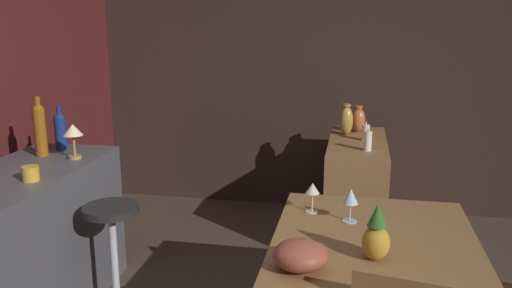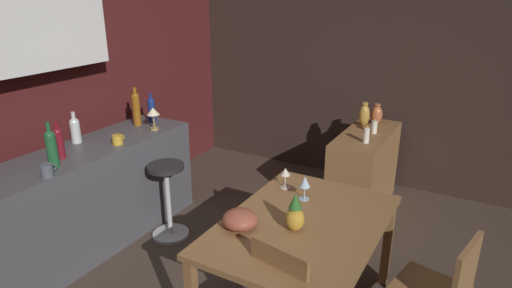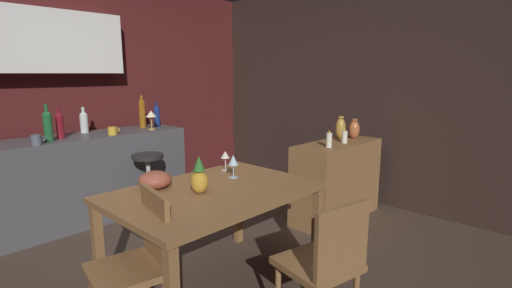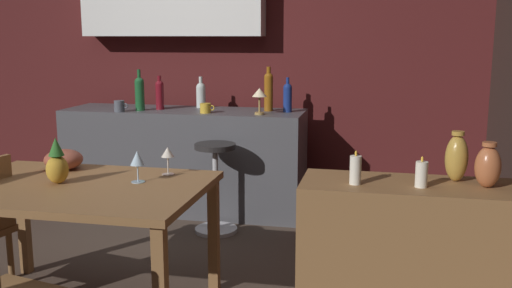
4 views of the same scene
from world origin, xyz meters
The scene contains 22 objects.
wall_kitchen_back centered at (-0.06, 2.08, 1.41)m, with size 5.20×0.33×2.60m.
wall_side_right centered at (2.55, 0.30, 1.30)m, with size 0.10×4.40×2.60m, color #33231E.
dining_table centered at (0.00, -0.42, 0.66)m, with size 1.38×0.96×0.74m.
kitchen_counter centered at (-0.08, 1.56, 0.45)m, with size 2.10×0.60×0.90m, color #4C4C51.
sideboard_cabinet centered at (1.77, -0.33, 0.41)m, with size 1.10×0.44×0.82m, color olive.
bar_stool centered at (0.35, 1.04, 0.38)m, with size 0.34×0.34×0.71m.
wine_glass_left centered at (0.40, -0.09, 0.86)m, with size 0.08×0.08×0.16m.
wine_glass_right centered at (0.30, -0.29, 0.87)m, with size 0.08×0.08×0.18m.
pineapple_centerpiece centered at (-0.11, -0.41, 0.85)m, with size 0.12×0.12×0.25m.
fruit_bowl centered at (-0.26, -0.10, 0.80)m, with size 0.23×0.23×0.12m, color #9E4C38.
wine_bottle_clear centered at (0.02, 1.74, 1.02)m, with size 0.08×0.08×0.28m.
wine_bottle_cobalt centered at (0.83, 1.60, 1.03)m, with size 0.07×0.07×0.29m.
wine_bottle_ruby centered at (-0.29, 1.54, 1.04)m, with size 0.07×0.07×0.29m.
wine_bottle_green centered at (-0.43, 1.44, 1.06)m, with size 0.08×0.08×0.35m.
wine_bottle_amber centered at (0.66, 1.64, 1.08)m, with size 0.08×0.08×0.38m.
cup_mustard centered at (0.17, 1.40, 0.94)m, with size 0.13×0.09×0.08m.
cup_slate centered at (-0.57, 1.32, 0.95)m, with size 0.12×0.09×0.09m.
counter_lamp centered at (0.63, 1.40, 1.06)m, with size 0.12×0.12×0.22m.
pillar_candle_tall centered at (1.80, -0.38, 0.88)m, with size 0.06×0.06×0.15m.
pillar_candle_short centered at (1.48, -0.39, 0.89)m, with size 0.06×0.06×0.17m.
vase_copper centered at (2.10, -0.32, 0.92)m, with size 0.12×0.12×0.22m.
vase_brass centered at (1.97, -0.23, 0.94)m, with size 0.11×0.11×0.25m.
Camera 2 is at (-2.30, -1.37, 2.18)m, focal length 30.42 mm.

